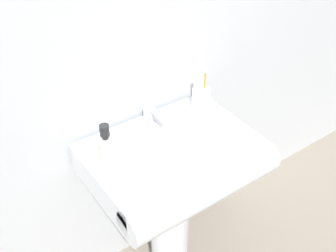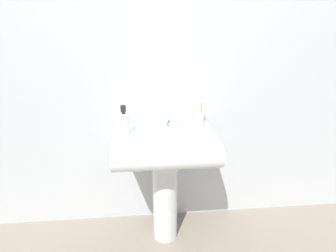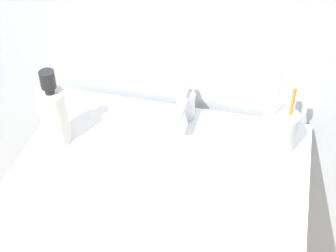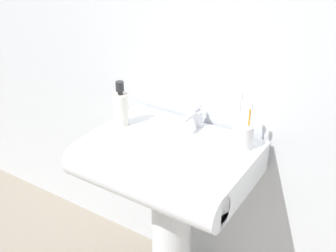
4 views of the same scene
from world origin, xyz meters
name	(u,v)px [view 1 (image 1 of 4)]	position (x,y,z in m)	size (l,w,h in m)	color
wall_back	(129,14)	(0.00, 0.25, 1.20)	(5.00, 0.05, 2.40)	silver
sink_pedestal	(170,224)	(0.00, 0.00, 0.33)	(0.16, 0.16, 0.66)	white
sink_basin	(178,164)	(0.00, -0.05, 0.72)	(0.61, 0.47, 0.13)	white
faucet	(151,113)	(0.01, 0.15, 0.83)	(0.04, 0.13, 0.08)	silver
toothbrush_cup	(201,98)	(0.23, 0.11, 0.84)	(0.08, 0.08, 0.21)	white
soap_bottle	(107,152)	(-0.25, 0.02, 0.86)	(0.06, 0.06, 0.18)	silver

